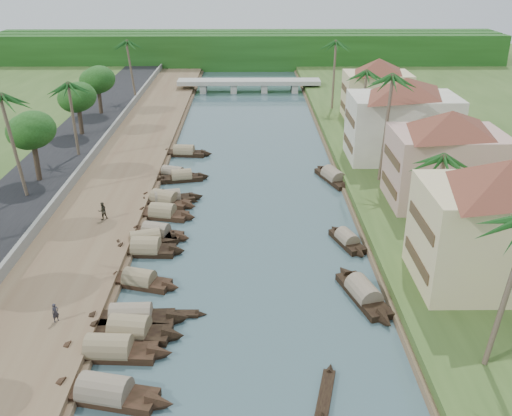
{
  "coord_description": "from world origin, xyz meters",
  "views": [
    {
      "loc": [
        -0.04,
        -40.7,
        24.89
      ],
      "look_at": [
        0.61,
        10.72,
        2.0
      ],
      "focal_mm": 40.0,
      "sensor_mm": 36.0,
      "label": 1
    }
  ],
  "objects_px": {
    "sampan_1": "(130,331)",
    "person_near": "(55,313)",
    "bridge": "(249,83)",
    "sampan_0": "(105,393)",
    "building_near": "(501,222)"
  },
  "relations": [
    {
      "from": "sampan_0",
      "to": "person_near",
      "type": "bearing_deg",
      "value": 138.29
    },
    {
      "from": "sampan_0",
      "to": "person_near",
      "type": "xyz_separation_m",
      "value": [
        -5.01,
        6.99,
        1.11
      ]
    },
    {
      "from": "bridge",
      "to": "sampan_1",
      "type": "xyz_separation_m",
      "value": [
        -8.6,
        -79.15,
        -1.3
      ]
    },
    {
      "from": "person_near",
      "to": "bridge",
      "type": "bearing_deg",
      "value": 32.45
    },
    {
      "from": "sampan_0",
      "to": "person_near",
      "type": "relative_size",
      "value": 6.36
    },
    {
      "from": "bridge",
      "to": "sampan_1",
      "type": "relative_size",
      "value": 3.36
    },
    {
      "from": "sampan_1",
      "to": "person_near",
      "type": "distance_m",
      "value": 5.5
    },
    {
      "from": "building_near",
      "to": "person_near",
      "type": "xyz_separation_m",
      "value": [
        -32.93,
        -4.43,
        -4.86
      ]
    },
    {
      "from": "bridge",
      "to": "building_near",
      "type": "relative_size",
      "value": 1.89
    },
    {
      "from": "bridge",
      "to": "person_near",
      "type": "distance_m",
      "value": 79.65
    },
    {
      "from": "bridge",
      "to": "sampan_1",
      "type": "distance_m",
      "value": 79.63
    },
    {
      "from": "sampan_1",
      "to": "person_near",
      "type": "relative_size",
      "value": 5.71
    },
    {
      "from": "sampan_0",
      "to": "sampan_1",
      "type": "bearing_deg",
      "value": 99.67
    },
    {
      "from": "person_near",
      "to": "building_near",
      "type": "bearing_deg",
      "value": -39.82
    },
    {
      "from": "building_near",
      "to": "sampan_0",
      "type": "xyz_separation_m",
      "value": [
        -27.91,
        -11.41,
        -5.97
      ]
    }
  ]
}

